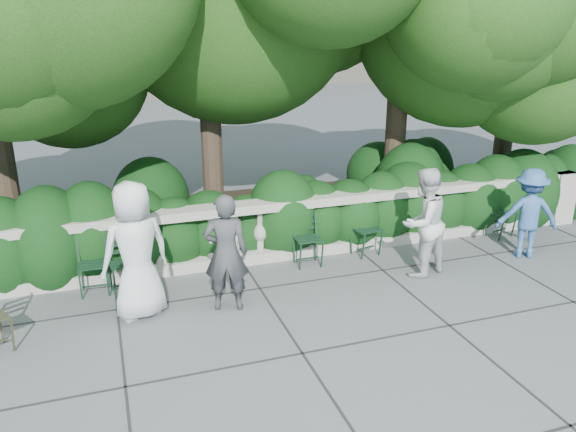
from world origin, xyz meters
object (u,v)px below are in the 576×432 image
object	(u,v)px
chair_e	(370,257)
chair_f	(505,239)
chair_b	(129,296)
chair_c	(96,298)
chair_d	(311,269)
person_older_blue	(528,213)
person_woman_grey	(226,253)
person_businessman	(136,251)
person_casual_man	(423,223)

from	to	relation	value
chair_e	chair_f	world-z (taller)	same
chair_b	chair_c	size ratio (longest dim) A/B	1.00
chair_d	person_older_blue	xyz separation A→B (m)	(3.52, -0.64, 0.74)
chair_b	person_woman_grey	distance (m)	1.69
chair_d	person_woman_grey	distance (m)	1.92
chair_c	person_older_blue	xyz separation A→B (m)	(6.74, -0.68, 0.74)
chair_c	chair_d	world-z (taller)	same
person_businessman	chair_e	bearing A→B (deg)	174.41
person_woman_grey	person_older_blue	distance (m)	5.05
chair_d	person_woman_grey	xyz separation A→B (m)	(-1.52, -0.85, 0.81)
person_businessman	person_older_blue	size ratio (longest dim) A/B	1.23
chair_c	person_older_blue	bearing A→B (deg)	-3.52
person_older_blue	person_woman_grey	bearing A→B (deg)	25.84
chair_b	person_businessman	distance (m)	1.10
person_woman_grey	person_casual_man	size ratio (longest dim) A/B	0.96
person_casual_man	person_older_blue	world-z (taller)	person_casual_man
chair_d	person_woman_grey	size ratio (longest dim) A/B	0.52
chair_d	person_woman_grey	world-z (taller)	person_woman_grey
person_woman_grey	chair_f	bearing A→B (deg)	-154.21
chair_c	person_casual_man	xyz separation A→B (m)	(4.74, -0.75, 0.83)
chair_e	person_older_blue	bearing A→B (deg)	-29.04
chair_c	chair_d	xyz separation A→B (m)	(3.22, -0.04, 0.00)
chair_b	chair_d	size ratio (longest dim) A/B	1.00
chair_c	person_woman_grey	size ratio (longest dim) A/B	0.52
person_businessman	person_casual_man	bearing A→B (deg)	162.15
chair_b	chair_f	bearing A→B (deg)	-5.70
chair_b	chair_d	world-z (taller)	same
chair_d	chair_f	distance (m)	3.78
chair_e	chair_f	size ratio (longest dim) A/B	1.00
chair_e	person_businessman	size ratio (longest dim) A/B	0.46
chair_c	person_casual_man	bearing A→B (deg)	-6.70
chair_f	person_older_blue	distance (m)	1.08
chair_e	person_businessman	bearing A→B (deg)	179.84
chair_e	person_businessman	distance (m)	3.94
chair_e	person_older_blue	xyz separation A→B (m)	(2.42, -0.75, 0.74)
chair_d	person_businessman	size ratio (longest dim) A/B	0.46
person_woman_grey	person_casual_man	bearing A→B (deg)	-161.70
chair_b	person_casual_man	distance (m)	4.43
chair_e	person_casual_man	size ratio (longest dim) A/B	0.50
chair_d	person_casual_man	bearing A→B (deg)	-22.83
chair_c	person_businessman	distance (m)	1.29
person_casual_man	chair_b	bearing A→B (deg)	-26.59
chair_d	chair_b	bearing A→B (deg)	-176.60
chair_d	person_woman_grey	bearing A→B (deg)	-148.73
chair_e	chair_f	bearing A→B (deg)	-12.04
chair_f	person_older_blue	xyz separation A→B (m)	(-0.26, -0.74, 0.74)
chair_b	person_older_blue	size ratio (longest dim) A/B	0.57
chair_f	person_older_blue	bearing A→B (deg)	-124.77
chair_b	person_businessman	bearing A→B (deg)	-85.40
chair_b	chair_e	size ratio (longest dim) A/B	1.00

